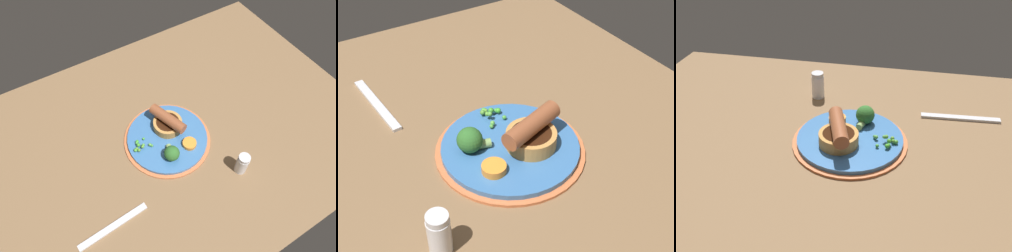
{
  "view_description": "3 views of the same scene",
  "coord_description": "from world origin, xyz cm",
  "views": [
    {
      "loc": [
        26.65,
        39.23,
        75.15
      ],
      "look_at": [
        2.77,
        -0.14,
        7.2
      ],
      "focal_mm": 32.0,
      "sensor_mm": 36.0,
      "label": 1
    },
    {
      "loc": [
        -44.04,
        31.65,
        53.8
      ],
      "look_at": [
        5.57,
        1.03,
        6.99
      ],
      "focal_mm": 50.0,
      "sensor_mm": 36.0,
      "label": 2
    },
    {
      "loc": [
        15.5,
        -61.85,
        49.82
      ],
      "look_at": [
        2.32,
        2.67,
        6.06
      ],
      "focal_mm": 40.0,
      "sensor_mm": 36.0,
      "label": 3
    }
  ],
  "objects": [
    {
      "name": "broccoli_floret_near",
      "position": [
        6.09,
        7.21,
        6.4
      ],
      "size": [
        4.16,
        5.52,
        4.16
      ],
      "rotation": [
        0.0,
        0.0,
        1.31
      ],
      "color": "#2D6628",
      "rests_on": "dinner_plate"
    },
    {
      "name": "salt_shaker",
      "position": [
        -7.76,
        19.17,
        6.32
      ],
      "size": [
        3.13,
        3.13,
        6.73
      ],
      "color": "silver",
      "rests_on": "dining_table"
    },
    {
      "name": "carrot_slice_0",
      "position": [
        0.06,
        6.59,
        5.02
      ],
      "size": [
        5.16,
        5.16,
        1.25
      ],
      "primitive_type": "cylinder",
      "rotation": [
        0.0,
        0.0,
        2.65
      ],
      "color": "orange",
      "rests_on": "dinner_plate"
    },
    {
      "name": "fork",
      "position": [
        27.31,
        15.45,
        3.3
      ],
      "size": [
        18.06,
        2.69,
        0.6
      ],
      "primitive_type": "cube",
      "rotation": [
        0.0,
        0.0,
        0.06
      ],
      "color": "silver",
      "rests_on": "dining_table"
    },
    {
      "name": "pea_pile",
      "position": [
        11.76,
        0.38,
        5.24
      ],
      "size": [
        5.36,
        3.89,
        1.75
      ],
      "color": "#479630",
      "rests_on": "dinner_plate"
    },
    {
      "name": "dinner_plate",
      "position": [
        3.88,
        1.28,
        3.57
      ],
      "size": [
        24.3,
        24.3,
        1.4
      ],
      "color": "#CC6B3D",
      "rests_on": "dining_table"
    },
    {
      "name": "sausage_pudding",
      "position": [
        2.05,
        -1.5,
        6.76
      ],
      "size": [
        8.14,
        11.54,
        5.64
      ],
      "rotation": [
        0.0,
        0.0,
        5.03
      ],
      "color": "#BC8442",
      "rests_on": "dinner_plate"
    },
    {
      "name": "dining_table",
      "position": [
        0.0,
        0.0,
        1.5
      ],
      "size": [
        110.0,
        80.0,
        3.0
      ],
      "primitive_type": "cube",
      "color": "brown",
      "rests_on": "ground"
    }
  ]
}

